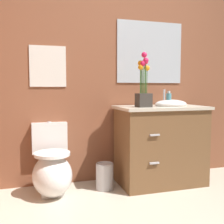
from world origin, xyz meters
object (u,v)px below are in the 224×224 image
Objects in this scene: toilet at (52,170)px; flower_vase at (144,87)px; soap_bottle at (169,99)px; trash_bin at (105,176)px; wall_mirror at (150,52)px; wall_poster at (48,66)px; vanity_cabinet at (160,144)px.

toilet is 1.23m from flower_vase.
soap_bottle is 0.60× the size of trash_bin.
soap_bottle is at bearing -74.98° from wall_mirror.
trash_bin is 1.28m from wall_poster.
toilet is 0.86× the size of wall_mirror.
flower_vase is 0.59m from wall_mirror.
flower_vase is 0.35m from soap_bottle.
vanity_cabinet is (1.16, -0.03, 0.19)m from toilet.
trash_bin is 1.48m from wall_mirror.
soap_bottle reaches higher than trash_bin.
vanity_cabinet is 0.49m from soap_bottle.
vanity_cabinet is 1.06m from wall_mirror.
wall_mirror is at bearing 0.00° from wall_poster.
toilet is 1.41m from soap_bottle.
toilet is 0.54m from trash_bin.
toilet is 2.54× the size of trash_bin.
vanity_cabinet is 2.42× the size of wall_poster.
flower_vase is 0.69× the size of wall_mirror.
vanity_cabinet reaches higher than toilet.
soap_bottle is at bearing 9.10° from flower_vase.
wall_mirror reaches higher than vanity_cabinet.
vanity_cabinet is at bearing -0.01° from trash_bin.
toilet is at bearing 178.69° from vanity_cabinet.
wall_mirror is at bearing 57.17° from flower_vase.
soap_bottle is (0.08, -0.02, 0.48)m from vanity_cabinet.
wall_mirror is (-0.08, 0.31, 0.53)m from soap_bottle.
wall_poster reaches higher than flower_vase.
toilet is 1.06m from wall_poster.
flower_vase is 1.02m from wall_poster.
vanity_cabinet is at bearing -89.46° from wall_mirror.
wall_poster is 1.17m from wall_mirror.
flower_vase is 2.04× the size of trash_bin.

